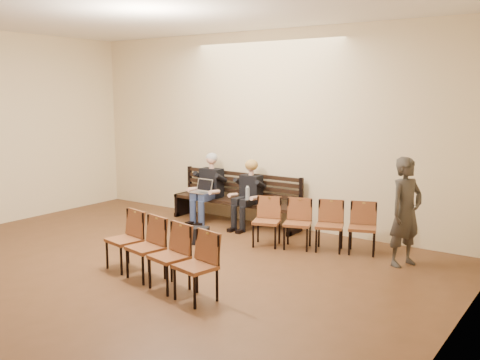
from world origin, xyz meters
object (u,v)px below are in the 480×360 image
object	(u,v)px
seated_woman	(248,198)
water_bottle	(248,199)
laptop	(200,193)
seated_man	(208,189)
passerby	(406,204)
bench	(235,212)
bag	(197,235)
chair_row_front	(313,225)
chair_row_back	(157,253)

from	to	relation	value
seated_woman	water_bottle	size ratio (longest dim) A/B	4.40
laptop	seated_man	bearing A→B (deg)	98.08
passerby	bench	bearing A→B (deg)	103.50
bag	passerby	bearing A→B (deg)	14.97
chair_row_front	water_bottle	bearing A→B (deg)	149.09
seated_man	chair_row_front	xyz separation A→B (m)	(2.47, -0.53, -0.23)
bench	chair_row_back	distance (m)	3.29
passerby	laptop	bearing A→B (deg)	110.13
bag	water_bottle	bearing A→B (deg)	76.63
laptop	chair_row_front	bearing A→B (deg)	4.95
seated_woman	chair_row_back	xyz separation A→B (m)	(0.64, -3.01, -0.14)
bench	seated_man	bearing A→B (deg)	-167.15
bench	passerby	bearing A→B (deg)	-10.17
laptop	bag	size ratio (longest dim) A/B	0.96
seated_woman	passerby	xyz separation A→B (m)	(2.97, -0.48, 0.34)
seated_woman	laptop	world-z (taller)	seated_woman
water_bottle	bench	bearing A→B (deg)	145.82
laptop	chair_row_back	distance (m)	3.18
seated_woman	passerby	distance (m)	3.03
seated_woman	water_bottle	world-z (taller)	seated_woman
passerby	bag	bearing A→B (deg)	128.64
passerby	chair_row_back	size ratio (longest dim) A/B	0.89
seated_man	seated_woman	world-z (taller)	seated_man
laptop	water_bottle	distance (m)	1.06
seated_man	passerby	bearing A→B (deg)	-7.07
bench	chair_row_back	size ratio (longest dim) A/B	1.31
seated_woman	bag	distance (m)	1.37
seated_man	bench	bearing A→B (deg)	12.85
laptop	passerby	distance (m)	3.90
seated_man	chair_row_back	bearing A→B (deg)	-63.00
bench	chair_row_front	size ratio (longest dim) A/B	1.38
water_bottle	passerby	xyz separation A→B (m)	(2.83, -0.25, 0.31)
seated_man	passerby	xyz separation A→B (m)	(3.87, -0.48, 0.26)
water_bottle	chair_row_front	world-z (taller)	chair_row_front
water_bottle	chair_row_front	size ratio (longest dim) A/B	0.13
bag	chair_row_front	distance (m)	1.87
chair_row_front	chair_row_back	world-z (taller)	chair_row_back
chair_row_back	water_bottle	bearing A→B (deg)	111.70
seated_man	chair_row_front	size ratio (longest dim) A/B	0.66
seated_woman	bag	bearing A→B (deg)	-94.85
seated_woman	bag	xyz separation A→B (m)	(-0.11, -1.30, -0.41)
chair_row_back	seated_woman	bearing A→B (deg)	113.60
bag	seated_man	bearing A→B (deg)	121.05
seated_man	water_bottle	distance (m)	1.07
chair_row_front	seated_woman	bearing A→B (deg)	142.35
bench	laptop	world-z (taller)	laptop
water_bottle	chair_row_back	bearing A→B (deg)	-79.95
chair_row_front	chair_row_back	distance (m)	2.65
laptop	bag	world-z (taller)	laptop
laptop	bag	distance (m)	1.40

